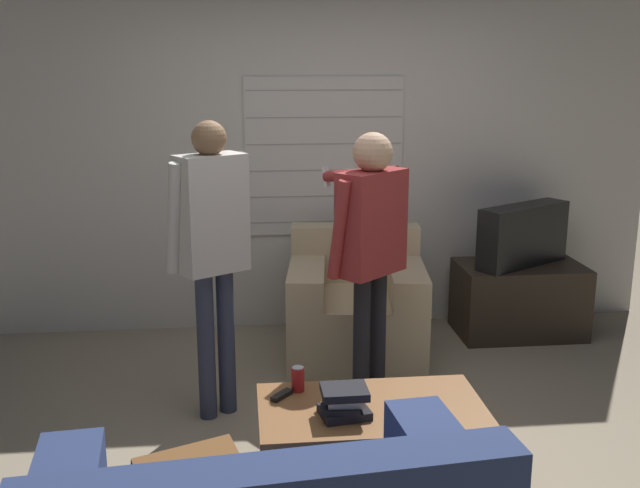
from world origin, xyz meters
TOP-DOWN VIEW (x-y plane):
  - ground_plane at (0.00, 0.00)m, footprint 16.00×16.00m
  - wall_back at (0.00, 2.03)m, footprint 5.20×0.08m
  - armchair_beige at (0.21, 1.35)m, footprint 1.02×1.00m
  - coffee_table at (0.03, -0.32)m, footprint 1.08×0.63m
  - tv_stand at (1.49, 1.61)m, footprint 0.92×0.55m
  - tv at (1.49, 1.62)m, footprint 0.79×0.58m
  - person_left_standing at (-0.73, 0.53)m, footprint 0.49×0.82m
  - person_right_standing at (0.17, 0.61)m, footprint 0.51×0.83m
  - book_stack at (-0.11, -0.41)m, footprint 0.25×0.21m
  - soda_can at (-0.30, -0.11)m, footprint 0.07×0.07m
  - spare_remote at (-0.39, -0.18)m, footprint 0.12×0.12m

SIDE VIEW (x-z plane):
  - ground_plane at x=0.00m, z-range 0.00..0.00m
  - tv_stand at x=1.49m, z-range 0.00..0.54m
  - armchair_beige at x=0.21m, z-range -0.09..0.77m
  - coffee_table at x=0.03m, z-range 0.17..0.58m
  - spare_remote at x=-0.39m, z-range 0.41..0.44m
  - soda_can at x=-0.30m, z-range 0.41..0.54m
  - book_stack at x=-0.11m, z-range 0.41..0.55m
  - tv at x=1.49m, z-range 0.54..0.99m
  - person_right_standing at x=0.17m, z-range 0.23..1.85m
  - person_left_standing at x=-0.73m, z-range 0.22..1.93m
  - wall_back at x=0.00m, z-range 0.00..2.55m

